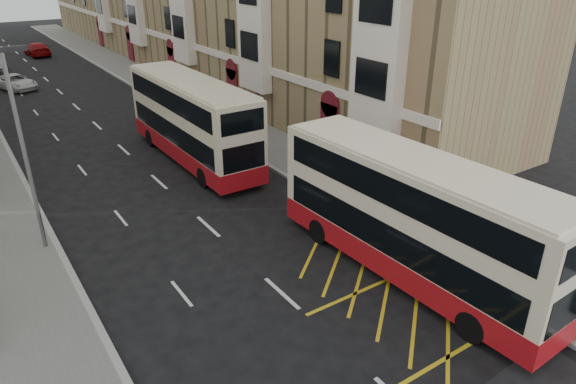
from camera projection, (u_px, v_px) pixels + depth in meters
ground at (355, 359)px, 15.41m from camera, size 200.00×200.00×0.00m
pavement_right at (189, 102)px, 42.02m from camera, size 4.00×120.00×0.15m
kerb_right at (166, 106)px, 41.00m from camera, size 0.25×120.00×0.15m
road_markings at (48, 81)px, 49.29m from camera, size 10.00×110.00×0.01m
bus_shelter at (542, 227)px, 18.44m from camera, size 1.65×4.25×2.70m
guard_railing at (379, 210)px, 22.54m from camera, size 0.06×6.56×1.01m
street_lamp_near at (24, 142)px, 19.28m from camera, size 0.93×0.18×8.00m
double_decker_front at (412, 218)px, 18.59m from camera, size 3.11×11.86×4.70m
double_decker_rear at (192, 120)px, 29.32m from camera, size 2.79×12.05×4.80m
pedestrian_near at (467, 252)px, 19.12m from camera, size 0.65×0.47×1.68m
pedestrian_mid at (560, 273)px, 17.74m from camera, size 1.07×0.97×1.77m
pedestrian_far at (363, 192)px, 23.69m from camera, size 1.13×0.51×1.89m
white_van at (15, 82)px, 45.93m from camera, size 3.71×5.26×1.33m
car_red at (37, 49)px, 61.32m from camera, size 2.51×5.46×1.55m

